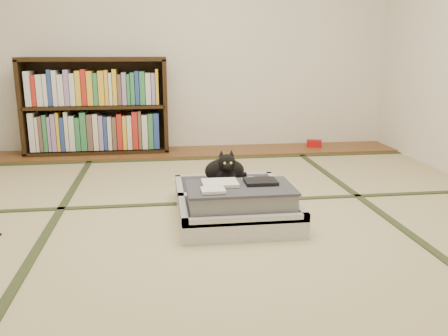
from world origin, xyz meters
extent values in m
plane|color=tan|center=(0.00, 0.00, 0.00)|extent=(4.50, 4.50, 0.00)
cube|color=brown|center=(0.00, 2.00, 0.01)|extent=(4.00, 0.50, 0.02)
cube|color=#AB0F0D|center=(1.22, 2.03, 0.06)|extent=(0.17, 0.14, 0.07)
plane|color=silver|center=(0.00, 2.25, 1.20)|extent=(4.00, 0.00, 4.00)
cube|color=#2D381E|center=(-1.00, 0.00, 0.00)|extent=(0.05, 4.50, 0.01)
cube|color=#2D381E|center=(1.00, 0.00, 0.00)|extent=(0.05, 4.50, 0.01)
cube|color=#2D381E|center=(0.00, 0.40, 0.00)|extent=(4.00, 0.05, 0.01)
cube|color=#2D381E|center=(0.00, 1.70, 0.00)|extent=(4.00, 0.05, 0.01)
cube|color=black|center=(-1.61, 2.07, 0.47)|extent=(0.04, 0.31, 0.87)
cube|color=black|center=(-0.29, 2.07, 0.47)|extent=(0.04, 0.31, 0.87)
cube|color=black|center=(-0.95, 2.07, 0.03)|extent=(1.36, 0.31, 0.04)
cube|color=black|center=(-0.95, 2.07, 0.91)|extent=(1.36, 0.31, 0.04)
cube|color=black|center=(-0.95, 2.07, 0.47)|extent=(1.30, 0.31, 0.03)
cube|color=black|center=(-0.95, 2.22, 0.47)|extent=(1.36, 0.02, 0.87)
cube|color=gray|center=(-0.95, 2.05, 0.25)|extent=(1.22, 0.22, 0.37)
cube|color=gray|center=(-0.95, 2.05, 0.66)|extent=(1.22, 0.22, 0.33)
cube|color=silver|center=(0.08, -0.08, 0.06)|extent=(0.68, 0.46, 0.12)
cube|color=#2D2E35|center=(0.08, -0.08, 0.09)|extent=(0.61, 0.38, 0.09)
cube|color=silver|center=(0.08, -0.29, 0.12)|extent=(0.68, 0.04, 0.05)
cube|color=silver|center=(0.08, 0.13, 0.12)|extent=(0.68, 0.04, 0.05)
cube|color=silver|center=(-0.24, -0.08, 0.12)|extent=(0.04, 0.46, 0.05)
cube|color=silver|center=(0.41, -0.08, 0.12)|extent=(0.04, 0.46, 0.05)
cube|color=silver|center=(0.08, 0.38, 0.06)|extent=(0.68, 0.46, 0.12)
cube|color=#2D2E35|center=(0.08, 0.38, 0.09)|extent=(0.61, 0.38, 0.09)
cube|color=silver|center=(0.08, 0.17, 0.12)|extent=(0.68, 0.04, 0.05)
cube|color=silver|center=(0.08, 0.59, 0.12)|extent=(0.68, 0.04, 0.05)
cube|color=silver|center=(-0.24, 0.38, 0.12)|extent=(0.04, 0.46, 0.05)
cube|color=silver|center=(0.41, 0.38, 0.12)|extent=(0.04, 0.46, 0.05)
cylinder|color=black|center=(0.08, 0.15, 0.13)|extent=(0.62, 0.02, 0.02)
cube|color=gray|center=(0.08, -0.08, 0.17)|extent=(0.58, 0.36, 0.12)
cube|color=#3B3B43|center=(0.08, -0.08, 0.24)|extent=(0.60, 0.37, 0.01)
cube|color=silver|center=(-0.03, -0.03, 0.26)|extent=(0.20, 0.16, 0.02)
cube|color=black|center=(0.21, -0.03, 0.26)|extent=(0.18, 0.15, 0.02)
cube|color=silver|center=(-0.08, -0.17, 0.26)|extent=(0.13, 0.11, 0.02)
cube|color=white|center=(-0.12, -0.30, 0.07)|extent=(0.05, 0.01, 0.04)
cube|color=white|center=(-0.01, -0.30, 0.05)|extent=(0.05, 0.01, 0.03)
cube|color=orange|center=(0.31, -0.30, 0.07)|extent=(0.05, 0.01, 0.03)
cube|color=#197F33|center=(0.25, -0.30, 0.08)|extent=(0.04, 0.01, 0.03)
ellipsoid|color=black|center=(0.06, 0.42, 0.21)|extent=(0.26, 0.17, 0.16)
ellipsoid|color=black|center=(0.06, 0.35, 0.19)|extent=(0.13, 0.09, 0.09)
ellipsoid|color=black|center=(0.06, 0.32, 0.29)|extent=(0.11, 0.10, 0.11)
sphere|color=black|center=(0.06, 0.27, 0.28)|extent=(0.05, 0.05, 0.05)
cone|color=black|center=(0.03, 0.34, 0.35)|extent=(0.04, 0.05, 0.05)
cone|color=black|center=(0.10, 0.34, 0.35)|extent=(0.04, 0.05, 0.05)
sphere|color=#A5BF33|center=(0.04, 0.27, 0.30)|extent=(0.02, 0.02, 0.02)
sphere|color=#A5BF33|center=(0.08, 0.27, 0.30)|extent=(0.02, 0.02, 0.02)
cylinder|color=black|center=(0.15, 0.51, 0.15)|extent=(0.16, 0.10, 0.03)
torus|color=white|center=(0.24, 0.44, 0.14)|extent=(0.09, 0.09, 0.01)
torus|color=white|center=(0.25, 0.44, 0.15)|extent=(0.08, 0.08, 0.01)
camera|label=1|loc=(-0.36, -2.60, 1.00)|focal=38.00mm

